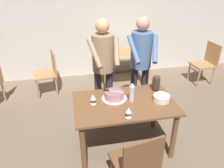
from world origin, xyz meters
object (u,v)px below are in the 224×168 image
plate_stack (162,98)px  wine_glass_near (129,110)px  hurricane_lamp (156,83)px  chair_near_side (137,163)px  wine_glass_far (93,97)px  background_chair_0 (206,62)px  water_bottle (132,93)px  cake_knife (109,91)px  background_table (123,60)px  background_chair_2 (48,71)px  person_cutting_cake (103,63)px  cake_on_platter (114,96)px  main_dining_table (124,110)px  person_standing_beside (141,59)px

plate_stack → wine_glass_near: bearing=-152.0°
hurricane_lamp → chair_near_side: hurricane_lamp is taller
wine_glass_far → background_chair_0: size_ratio=0.16×
water_bottle → cake_knife: bearing=155.4°
background_table → chair_near_side: bearing=-100.7°
plate_stack → hurricane_lamp: 0.31m
background_table → background_chair_2: background_chair_2 is taller
wine_glass_near → background_chair_2: 2.44m
wine_glass_near → person_cutting_cake: person_cutting_cake is taller
cake_on_platter → cake_knife: (-0.06, 0.03, 0.06)m
water_bottle → chair_near_side: (-0.16, -0.81, -0.37)m
plate_stack → hurricane_lamp: size_ratio=1.05×
cake_knife → hurricane_lamp: (0.71, 0.10, -0.01)m
cake_knife → plate_stack: cake_knife is taller
background_chair_0 → cake_knife: bearing=-148.5°
main_dining_table → chair_near_side: (-0.06, -0.79, -0.13)m
plate_stack → cake_knife: bearing=163.5°
wine_glass_near → background_table: size_ratio=0.14×
background_chair_2 → water_bottle: bearing=-56.1°
wine_glass_near → background_chair_0: 3.07m
person_cutting_cake → background_chair_2: bearing=128.1°
person_cutting_cake → background_table: (0.63, 1.28, -0.50)m
main_dining_table → wine_glass_near: bearing=-96.2°
background_chair_2 → background_chair_0: bearing=-2.9°
cake_knife → background_chair_2: (-0.93, 1.68, -0.37)m
person_standing_beside → chair_near_side: bearing=-108.2°
person_cutting_cake → person_standing_beside: size_ratio=1.00×
person_cutting_cake → chair_near_side: bearing=-85.4°
wine_glass_near → cake_knife: bearing=106.6°
chair_near_side → background_table: bearing=79.3°
cake_knife → wine_glass_near: bearing=-73.4°
plate_stack → background_chair_0: background_chair_0 is taller
wine_glass_far → background_table: wine_glass_far is taller
main_dining_table → background_chair_2: bearing=121.4°
cake_knife → person_standing_beside: size_ratio=0.15×
wine_glass_far → water_bottle: 0.51m
hurricane_lamp → chair_near_side: size_ratio=0.23×
main_dining_table → chair_near_side: bearing=-94.3°
person_standing_beside → background_chair_0: person_standing_beside is taller
wine_glass_near → person_cutting_cake: size_ratio=0.08×
cake_knife → water_bottle: bearing=-24.6°
wine_glass_far → main_dining_table: bearing=-5.5°
wine_glass_far → person_standing_beside: bearing=36.8°
person_cutting_cake → background_chair_2: 1.62m
wine_glass_far → wine_glass_near: bearing=-45.0°
water_bottle → person_cutting_cake: person_cutting_cake is taller
hurricane_lamp → background_table: 1.69m
main_dining_table → plate_stack: bearing=-6.1°
cake_on_platter → background_chair_0: background_chair_0 is taller
person_cutting_cake → hurricane_lamp: bearing=-28.8°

